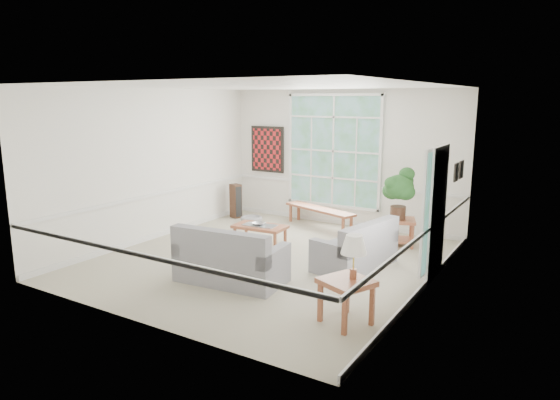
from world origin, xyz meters
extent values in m
cube|color=#A8A18A|center=(0.00, 0.00, -0.01)|extent=(5.50, 6.00, 0.01)
cube|color=white|center=(0.00, 0.00, 3.00)|extent=(5.50, 6.00, 0.02)
cube|color=white|center=(0.00, 3.00, 1.50)|extent=(5.50, 0.02, 3.00)
cube|color=white|center=(0.00, -3.00, 1.50)|extent=(5.50, 0.02, 3.00)
cube|color=white|center=(-2.75, 0.00, 1.50)|extent=(0.02, 6.00, 3.00)
cube|color=white|center=(2.75, 0.00, 1.50)|extent=(0.02, 6.00, 3.00)
cube|color=white|center=(-0.20, 2.96, 1.65)|extent=(2.30, 0.08, 2.40)
cube|color=white|center=(2.71, 0.60, 1.05)|extent=(0.08, 0.90, 2.10)
cube|color=white|center=(2.71, -0.03, 1.15)|extent=(0.08, 0.26, 1.90)
cube|color=maroon|center=(-1.95, 2.95, 1.60)|extent=(0.90, 0.06, 1.10)
cube|color=black|center=(2.71, 1.75, 1.55)|extent=(0.04, 0.26, 0.32)
cube|color=black|center=(2.71, 2.15, 1.55)|extent=(0.04, 0.26, 0.32)
cube|color=gray|center=(1.44, 0.42, 0.41)|extent=(1.06, 1.62, 0.81)
cube|color=gray|center=(0.08, -1.21, 0.45)|extent=(1.72, 1.00, 0.89)
cube|color=#975235|center=(-0.66, 0.70, 0.19)|extent=(1.05, 0.63, 0.38)
imported|color=#939398|center=(-0.68, 0.67, 0.42)|extent=(0.30, 0.30, 0.07)
cube|color=#975235|center=(-0.27, 2.46, 0.22)|extent=(1.87, 0.93, 0.43)
cube|color=#975235|center=(1.70, 2.05, 0.26)|extent=(0.68, 0.68, 0.53)
cube|color=#975235|center=(2.21, -1.65, 0.29)|extent=(0.75, 0.75, 0.58)
cylinder|color=gray|center=(-1.79, 2.02, 0.07)|extent=(0.65, 0.65, 0.15)
cube|color=#3E2518|center=(-2.40, 2.26, 0.40)|extent=(0.30, 0.27, 0.81)
ellipsoid|color=black|center=(1.46, 0.96, 0.49)|extent=(0.37, 0.30, 0.15)
camera|label=1|loc=(4.58, -7.10, 2.79)|focal=32.00mm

